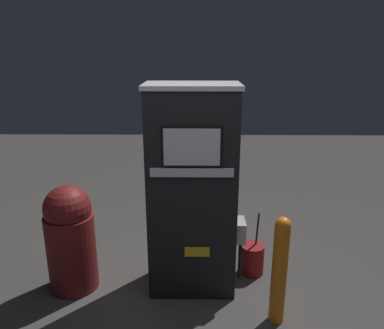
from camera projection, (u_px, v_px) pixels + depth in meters
The scene contains 5 objects.
ground_plane at pixel (192, 299), 3.52m from camera, with size 14.00×14.00×0.00m, color #423F3D.
gas_pump at pixel (192, 192), 3.46m from camera, with size 0.91×0.53×1.98m.
safety_bollard at pixel (280, 269), 3.10m from camera, with size 0.13×0.13×0.98m.
trash_bin at pixel (70, 237), 3.57m from camera, with size 0.47×0.47×1.06m.
squeegee_bucket at pixel (252, 259), 3.90m from camera, with size 0.24×0.24×0.71m.
Camera 1 is at (0.04, -2.98, 2.26)m, focal length 35.00 mm.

